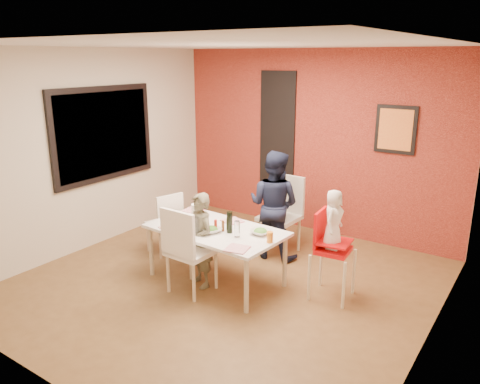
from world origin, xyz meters
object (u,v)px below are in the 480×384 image
Objects in this scene: chair_near at (186,247)px; toddler at (333,219)px; dining_table at (216,233)px; chair_left at (167,220)px; child_near at (200,240)px; paper_towel_roll at (197,215)px; high_chair at (329,246)px; wine_bottle at (230,222)px; child_far at (274,205)px; chair_far at (283,210)px.

chair_near is 1.63m from toddler.
dining_table is 1.61× the size of chair_near.
dining_table is 1.91× the size of chair_left.
paper_towel_roll is (-0.15, 0.13, 0.24)m from child_near.
high_chair is 3.99× the size of wine_bottle.
chair_near reaches higher than dining_table.
chair_near is (-0.08, -0.44, -0.04)m from dining_table.
child_far is 1.14m from paper_towel_roll.
chair_far is (0.28, 1.69, 0.02)m from chair_near.
dining_table is 1.57× the size of chair_far.
child_far is at bearing 57.45° from toddler.
dining_table is at bearing 175.60° from wine_bottle.
chair_far is 1.40m from paper_towel_roll.
dining_table is 0.31m from paper_towel_roll.
chair_near is at bearing 116.72° from high_chair.
high_chair is 1.22m from child_far.
child_far is (0.19, 1.00, 0.12)m from dining_table.
chair_far is 0.29m from child_far.
chair_far is 4.19× the size of wine_bottle.
paper_towel_roll is at bearing -174.44° from wine_bottle.
child_far is at bearing -99.22° from chair_near.
chair_far is (0.20, 1.25, -0.02)m from dining_table.
high_chair is at bearing 95.97° from toddler.
chair_left is at bearing 157.98° from paper_towel_roll.
chair_far reaches higher than paper_towel_roll.
child_near is (-1.33, -0.59, -0.04)m from high_chair.
chair_far is 1.28m from wine_bottle.
chair_far is 1.60× the size of toddler.
child_far reaches higher than child_near.
child_near reaches higher than high_chair.
dining_table is 0.28m from wine_bottle.
chair_far is at bearing 48.04° from toddler.
chair_near is 0.97× the size of chair_far.
chair_far is 1.22× the size of chair_left.
toddler is at bearing 146.96° from child_far.
chair_far is 0.93× the size of child_near.
dining_table is 1.07m from chair_left.
high_chair reaches higher than paper_towel_roll.
high_chair reaches higher than wine_bottle.
high_chair is 1.56m from paper_towel_roll.
child_near reaches higher than dining_table.
dining_table is 0.45m from chair_near.
paper_towel_roll reaches higher than wine_bottle.
toddler reaches higher than wine_bottle.
chair_left is (-1.03, 0.26, -0.12)m from dining_table.
toddler reaches higher than chair_near.
paper_towel_roll is (-0.24, -0.06, 0.19)m from dining_table.
child_near is at bearing -88.89° from chair_near.
chair_near is 1.71m from chair_far.
chair_left is 1.45m from child_far.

